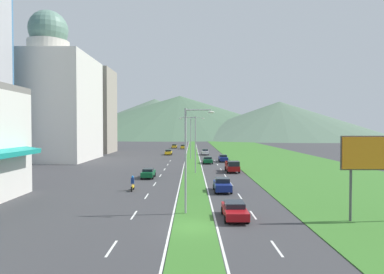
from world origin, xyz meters
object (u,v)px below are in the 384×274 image
Objects in this scene: street_lamp_mid at (192,141)px; motorcycle_rider at (131,184)px; street_lamp_near at (187,154)px; car_6 at (206,160)px; car_7 at (204,152)px; street_lamp_far at (191,135)px; car_8 at (173,146)px; car_2 at (233,210)px; car_1 at (221,185)px; car_3 at (222,158)px; car_0 at (167,152)px; car_4 at (147,173)px; billboard_roadside at (372,157)px; pickup_truck_0 at (231,166)px; car_5 at (182,147)px.

street_lamp_mid reaches higher than motorcycle_rider.
street_lamp_near is 2.13× the size of car_6.
street_lamp_far is at bearing -16.33° from car_7.
street_lamp_mid is at bearing -89.53° from street_lamp_far.
car_8 is at bearing 98.74° from street_lamp_far.
car_1 is at bearing 179.75° from car_2.
car_6 is at bearing -18.81° from motorcycle_rider.
car_3 is 1.04× the size of car_8.
street_lamp_far reaches higher than motorcycle_rider.
car_0 reaches higher than car_4.
car_7 reaches higher than car_6.
car_4 is (-10.10, 10.68, -0.07)m from car_1.
street_lamp_mid is at bearing -53.27° from car_4.
street_lamp_far is 1.49× the size of billboard_roadside.
car_8 is 0.78× the size of pickup_truck_0.
motorcycle_rider is at bearing -99.86° from street_lamp_far.
car_4 is at bearing -25.84° from car_6.
car_0 is at bearing -156.53° from car_6.
car_3 is 1.08× the size of car_5.
street_lamp_near is at bearing -14.68° from pickup_truck_0.
billboard_roadside is 1.55× the size of car_3.
street_lamp_mid is 8.04m from pickup_truck_0.
pickup_truck_0 reaches higher than car_8.
car_8 is at bearing -173.17° from car_1.
street_lamp_mid is 38.54m from car_7.
street_lamp_far reaches higher than car_1.
pickup_truck_0 reaches higher than car_5.
car_3 is at bearing 174.42° from car_1.
street_lamp_near is 28.49m from pickup_truck_0.
pickup_truck_0 is (6.80, -24.40, -4.86)m from street_lamp_far.
pickup_truck_0 reaches higher than car_2.
street_lamp_near is 25.87m from street_lamp_mid.
street_lamp_near is at bearing -178.17° from car_5.
street_lamp_mid is 65.29m from car_5.
car_3 is 27.57m from car_4.
car_7 is (10.28, -0.04, 0.06)m from car_0.
billboard_roadside is 3.42× the size of motorcycle_rider.
billboard_roadside is 99.92m from car_8.
street_lamp_near is 95.48m from car_8.
car_7 is at bearing -161.72° from car_8.
car_4 reaches higher than car_6.
pickup_truck_0 is at bearing 4.95° from car_7.
street_lamp_near is at bearing -147.57° from motorcycle_rider.
billboard_roadside is (14.25, -54.08, -0.70)m from street_lamp_far.
car_8 is (-13.58, 50.34, -0.03)m from car_3.
car_0 is at bearing -179.96° from car_8.
car_1 is at bearing -10.88° from pickup_truck_0.
street_lamp_far reaches higher than street_lamp_near.
car_1 reaches higher than car_2.
car_7 is 32.85m from car_8.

